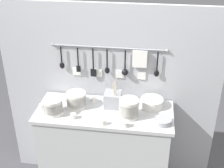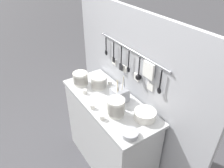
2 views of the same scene
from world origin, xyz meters
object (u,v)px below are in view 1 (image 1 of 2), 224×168
object	(u,v)px
cup_front_right	(82,97)
cup_back_left	(73,116)
bowl_stack_nested_right	(129,108)
bowl_stack_wide_centre	(53,106)
cup_edge_far	(103,122)
bowl_stack_back_corner	(76,100)
steel_mixing_bowl	(163,121)
cup_back_right	(125,124)
cutlery_caddy	(113,99)
cup_by_caddy	(42,107)
cup_centre	(94,100)
plate_stack	(152,103)

from	to	relation	value
cup_front_right	cup_back_left	size ratio (longest dim) A/B	1.00
bowl_stack_nested_right	cup_back_left	distance (m)	0.45
bowl_stack_nested_right	bowl_stack_wide_centre	size ratio (longest dim) A/B	1.03
cup_edge_far	cup_front_right	bearing A→B (deg)	125.36
cup_edge_far	bowl_stack_back_corner	bearing A→B (deg)	139.37
bowl_stack_wide_centre	cup_back_left	bearing A→B (deg)	-14.28
steel_mixing_bowl	cup_back_right	xyz separation A→B (m)	(-0.29, -0.09, 0.00)
bowl_stack_nested_right	cup_back_right	bearing A→B (deg)	-94.65
cutlery_caddy	cup_by_caddy	xyz separation A→B (m)	(-0.59, -0.13, -0.04)
cup_back_left	cutlery_caddy	bearing A→B (deg)	38.31
bowl_stack_nested_right	steel_mixing_bowl	xyz separation A→B (m)	(0.27, -0.05, -0.06)
cup_back_left	cup_centre	bearing A→B (deg)	66.41
cup_edge_far	cup_back_left	bearing A→B (deg)	168.75
steel_mixing_bowl	plate_stack	bearing A→B (deg)	112.12
cup_by_caddy	plate_stack	bearing A→B (deg)	10.43
cup_back_right	cutlery_caddy	bearing A→B (deg)	116.15
cup_centre	cup_back_left	distance (m)	0.29
cutlery_caddy	cup_centre	distance (m)	0.18
cup_by_caddy	bowl_stack_wide_centre	bearing A→B (deg)	-24.32
bowl_stack_nested_right	plate_stack	xyz separation A→B (m)	(0.18, 0.18, -0.04)
bowl_stack_wide_centre	bowl_stack_back_corner	distance (m)	0.21
bowl_stack_back_corner	plate_stack	xyz separation A→B (m)	(0.63, 0.09, -0.03)
steel_mixing_bowl	cutlery_caddy	distance (m)	0.47
bowl_stack_wide_centre	cup_edge_far	world-z (taller)	bowl_stack_wide_centre
bowl_stack_back_corner	steel_mixing_bowl	size ratio (longest dim) A/B	1.21
cup_centre	cutlery_caddy	bearing A→B (deg)	-12.12
bowl_stack_nested_right	cup_back_left	world-z (taller)	bowl_stack_nested_right
plate_stack	steel_mixing_bowl	xyz separation A→B (m)	(0.10, -0.24, -0.02)
bowl_stack_nested_right	cutlery_caddy	xyz separation A→B (m)	(-0.15, 0.14, -0.01)
plate_stack	cup_edge_far	bearing A→B (deg)	-139.05
bowl_stack_back_corner	cup_centre	bearing A→B (deg)	32.06
cup_edge_far	cup_by_caddy	distance (m)	0.57
cutlery_caddy	cup_back_right	xyz separation A→B (m)	(0.14, -0.28, -0.04)
bowl_stack_back_corner	cup_front_right	size ratio (longest dim) A/B	3.61
cutlery_caddy	cup_centre	world-z (taller)	cutlery_caddy
cup_back_right	cup_by_caddy	bearing A→B (deg)	168.16
bowl_stack_wide_centre	cup_front_right	bearing A→B (deg)	54.98
bowl_stack_back_corner	steel_mixing_bowl	xyz separation A→B (m)	(0.73, -0.15, -0.04)
cup_by_caddy	cup_back_right	distance (m)	0.74
cup_back_right	cup_front_right	world-z (taller)	same
bowl_stack_nested_right	cup_back_left	xyz separation A→B (m)	(-0.44, -0.08, -0.06)
cutlery_caddy	cup_back_right	bearing A→B (deg)	-63.85
bowl_stack_back_corner	cup_centre	world-z (taller)	bowl_stack_back_corner
bowl_stack_wide_centre	cup_centre	distance (m)	0.37
bowl_stack_wide_centre	cup_by_caddy	size ratio (longest dim) A/B	3.40
steel_mixing_bowl	cup_centre	bearing A→B (deg)	158.73
cup_by_caddy	cutlery_caddy	bearing A→B (deg)	12.35
bowl_stack_wide_centre	bowl_stack_back_corner	xyz separation A→B (m)	(0.16, 0.14, -0.00)
steel_mixing_bowl	cup_back_right	size ratio (longest dim) A/B	2.98
bowl_stack_nested_right	cup_back_right	world-z (taller)	bowl_stack_nested_right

